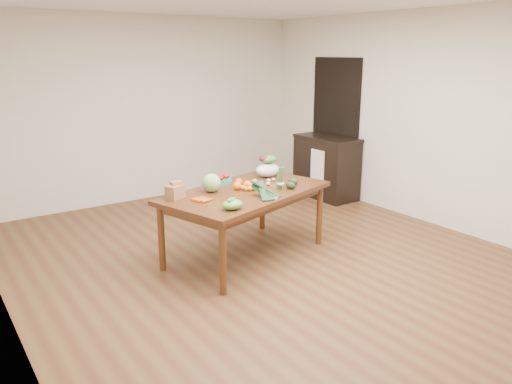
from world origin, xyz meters
TOP-DOWN VIEW (x-y plane):
  - floor at (0.00, 0.00)m, footprint 6.00×6.00m
  - room_walls at (0.00, 0.00)m, footprint 5.02×6.02m
  - dining_table at (-0.12, 0.22)m, footprint 2.02×1.47m
  - doorway_dark at (2.48, 1.60)m, footprint 0.02×1.00m
  - cabinet at (2.22, 1.49)m, footprint 0.52×1.02m
  - dish_towel at (1.96, 1.40)m, footprint 0.02×0.28m
  - paper_bag at (-0.86, 0.38)m, footprint 0.28×0.25m
  - cabbage at (-0.44, 0.38)m, footprint 0.19×0.19m
  - strawberry_basket_a at (-0.25, 0.55)m, footprint 0.13×0.13m
  - strawberry_basket_b at (-0.13, 0.60)m, footprint 0.12×0.12m
  - orange_a at (-0.18, 0.29)m, footprint 0.09×0.09m
  - orange_b at (-0.08, 0.41)m, footprint 0.09×0.09m
  - orange_c at (-0.06, 0.28)m, footprint 0.09×0.09m
  - mandarin_cluster at (-0.08, 0.21)m, footprint 0.22×0.22m
  - carrots at (-0.66, 0.16)m, footprint 0.26×0.24m
  - snap_pea_bag at (-0.59, -0.27)m, footprint 0.21×0.16m
  - kale_bunch at (-0.09, -0.14)m, footprint 0.42×0.47m
  - asparagus_bundle at (0.21, 0.05)m, footprint 0.11×0.13m
  - potato_a at (0.15, 0.31)m, footprint 0.05×0.05m
  - potato_b at (0.20, 0.25)m, footprint 0.05×0.04m
  - potato_c at (0.28, 0.35)m, footprint 0.05×0.05m
  - potato_d at (0.13, 0.41)m, footprint 0.06×0.05m
  - potato_e at (0.36, 0.37)m, footprint 0.04×0.04m
  - avocado_a at (0.31, -0.01)m, footprint 0.11×0.13m
  - avocado_b at (0.44, 0.11)m, footprint 0.11×0.14m
  - salad_bag at (0.43, 0.58)m, footprint 0.35×0.30m

SIDE VIEW (x-z plane):
  - floor at x=0.00m, z-range 0.00..0.00m
  - dining_table at x=-0.12m, z-range 0.00..0.75m
  - cabinet at x=2.22m, z-range 0.00..0.94m
  - dish_towel at x=1.96m, z-range 0.33..0.78m
  - carrots at x=-0.66m, z-range 0.75..0.78m
  - potato_e at x=0.36m, z-range 0.75..0.79m
  - potato_b at x=0.20m, z-range 0.75..0.79m
  - potato_c at x=0.28m, z-range 0.75..0.79m
  - potato_a at x=0.15m, z-range 0.75..0.80m
  - potato_d at x=0.13m, z-range 0.75..0.80m
  - avocado_a at x=0.31m, z-range 0.75..0.83m
  - avocado_b at x=0.44m, z-range 0.75..0.83m
  - mandarin_cluster at x=-0.08m, z-range 0.75..0.83m
  - orange_c at x=-0.06m, z-range 0.75..0.84m
  - strawberry_basket_b at x=-0.13m, z-range 0.75..0.84m
  - orange_a at x=-0.18m, z-range 0.75..0.84m
  - orange_b at x=-0.08m, z-range 0.75..0.84m
  - snap_pea_bag at x=-0.59m, z-range 0.75..0.84m
  - strawberry_basket_a at x=-0.25m, z-range 0.75..0.84m
  - kale_bunch at x=-0.09m, z-range 0.75..0.91m
  - paper_bag at x=-0.86m, z-range 0.75..0.92m
  - cabbage at x=-0.44m, z-range 0.75..0.94m
  - salad_bag at x=0.43m, z-range 0.75..0.98m
  - asparagus_bundle at x=0.21m, z-range 0.75..1.00m
  - doorway_dark at x=2.48m, z-range 0.00..2.10m
  - room_walls at x=0.00m, z-range 0.00..2.70m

